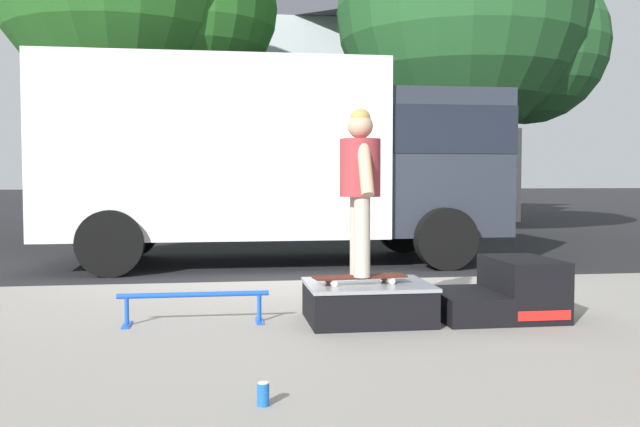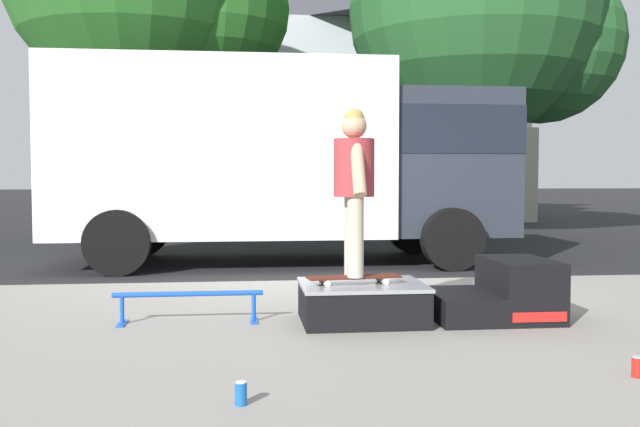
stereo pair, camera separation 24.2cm
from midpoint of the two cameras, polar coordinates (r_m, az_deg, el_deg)
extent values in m
plane|color=black|center=(8.81, 0.19, -5.75)|extent=(140.00, 140.00, 0.00)
cube|color=gray|center=(5.88, 3.60, -9.58)|extent=(50.00, 5.00, 0.12)
cube|color=black|center=(5.94, 4.61, -7.24)|extent=(1.01, 0.82, 0.33)
cube|color=gray|center=(5.92, 4.62, -5.82)|extent=(1.03, 0.84, 0.03)
cube|color=black|center=(6.17, 12.56, -7.39)|extent=(0.52, 0.83, 0.23)
cube|color=black|center=(6.33, 17.03, -5.89)|extent=(0.52, 0.83, 0.51)
cube|color=red|center=(5.98, 18.63, -8.02)|extent=(0.46, 0.01, 0.08)
cylinder|color=blue|center=(5.95, -9.54, -6.49)|extent=(1.25, 0.04, 0.04)
cylinder|color=blue|center=(6.02, -14.75, -7.61)|extent=(0.04, 0.04, 0.24)
cube|color=blue|center=(6.05, -14.73, -8.69)|extent=(0.06, 0.28, 0.01)
cylinder|color=blue|center=(5.97, -4.27, -7.62)|extent=(0.04, 0.04, 0.24)
cube|color=blue|center=(5.99, -4.27, -8.71)|extent=(0.06, 0.28, 0.01)
cube|color=#4C1E14|center=(5.84, 3.96, -5.19)|extent=(0.80, 0.29, 0.02)
cylinder|color=silver|center=(6.01, 5.99, -5.30)|extent=(0.06, 0.04, 0.05)
cylinder|color=silver|center=(5.84, 6.58, -5.54)|extent=(0.06, 0.04, 0.05)
cylinder|color=silver|center=(5.86, 1.36, -5.49)|extent=(0.06, 0.04, 0.05)
cylinder|color=silver|center=(5.69, 1.82, -5.75)|extent=(0.06, 0.04, 0.05)
cylinder|color=#B7AD99|center=(5.88, 3.83, -1.81)|extent=(0.13, 0.13, 0.66)
cylinder|color=#B7AD99|center=(5.72, 4.13, -1.95)|extent=(0.13, 0.13, 0.66)
cylinder|color=#A53338|center=(5.78, 3.99, 3.75)|extent=(0.34, 0.34, 0.48)
cylinder|color=tan|center=(5.99, 3.63, 3.59)|extent=(0.11, 0.29, 0.45)
cylinder|color=tan|center=(5.57, 4.39, 3.64)|extent=(0.11, 0.29, 0.45)
sphere|color=tan|center=(5.79, 4.01, 7.15)|extent=(0.21, 0.21, 0.21)
sphere|color=tan|center=(5.80, 4.01, 7.72)|extent=(0.17, 0.17, 0.17)
cylinder|color=#1959B2|center=(3.86, -4.64, -14.47)|extent=(0.07, 0.07, 0.12)
cylinder|color=silver|center=(3.85, -4.64, -13.57)|extent=(0.06, 0.06, 0.00)
cylinder|color=red|center=(4.81, 25.82, -11.25)|extent=(0.07, 0.07, 0.12)
cylinder|color=silver|center=(4.79, 25.83, -10.52)|extent=(0.06, 0.06, 0.00)
cube|color=white|center=(10.86, -7.34, 5.13)|extent=(5.00, 2.35, 2.60)
cube|color=#282D38|center=(11.34, 10.42, 4.01)|extent=(1.90, 2.16, 2.20)
cube|color=black|center=(11.36, 10.44, 6.45)|extent=(1.92, 2.19, 0.70)
cylinder|color=black|center=(12.46, 8.13, -1.13)|extent=(0.90, 0.28, 0.90)
cylinder|color=black|center=(10.21, 11.45, -2.07)|extent=(0.90, 0.28, 0.90)
cylinder|color=black|center=(12.16, -13.80, -1.29)|extent=(0.90, 0.28, 0.90)
cylinder|color=black|center=(9.84, -15.56, -2.30)|extent=(0.90, 0.28, 0.90)
cylinder|color=brown|center=(15.76, 12.82, 3.88)|extent=(0.56, 0.56, 3.21)
sphere|color=#235628|center=(16.18, 12.96, 15.96)|extent=(5.49, 5.49, 5.49)
sphere|color=#235628|center=(16.59, 18.00, 13.15)|extent=(3.57, 3.57, 3.57)
cylinder|color=brown|center=(15.31, -14.24, 5.09)|extent=(0.56, 0.56, 3.85)
sphere|color=#286623|center=(15.59, -8.75, 16.27)|extent=(3.50, 3.50, 3.50)
cube|color=silver|center=(24.43, 3.83, 6.88)|extent=(9.00, 7.50, 6.00)
cube|color=#B2ADA3|center=(20.45, 5.81, 3.15)|extent=(9.00, 0.50, 2.80)
pyramid|color=#38383F|center=(25.07, 3.86, 16.50)|extent=(9.54, 7.95, 2.40)
camera|label=1|loc=(0.12, -89.06, 0.05)|focal=39.20mm
camera|label=2|loc=(0.12, 90.94, -0.05)|focal=39.20mm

